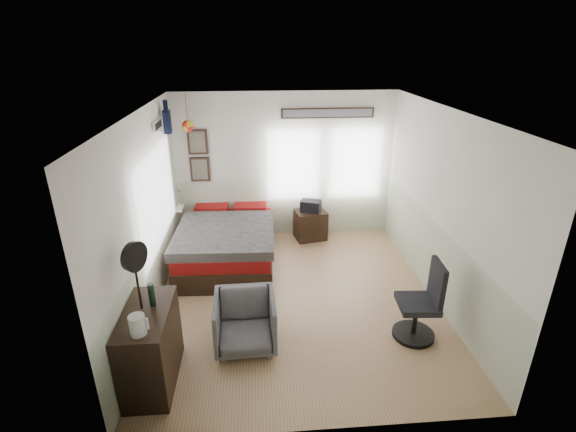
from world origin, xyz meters
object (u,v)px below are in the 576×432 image
dresser (151,347)px  nightstand (310,225)px  task_chair (422,308)px  armchair (245,322)px  bed (228,243)px

dresser → nightstand: bearing=57.4°
task_chair → armchair: bearing=-176.6°
bed → task_chair: 3.34m
nightstand → task_chair: (1.01, -2.96, 0.16)m
nightstand → dresser: bearing=-134.1°
dresser → task_chair: size_ratio=0.94×
armchair → bed: bearing=97.1°
bed → dresser: size_ratio=2.22×
bed → dresser: 2.75m
armchair → task_chair: task_chair is taller
task_chair → bed: bearing=142.9°
armchair → nightstand: size_ratio=1.36×
task_chair → nightstand: bearing=112.6°
bed → armchair: bed is taller
armchair → nightstand: armchair is taller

